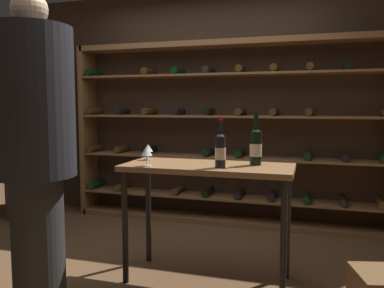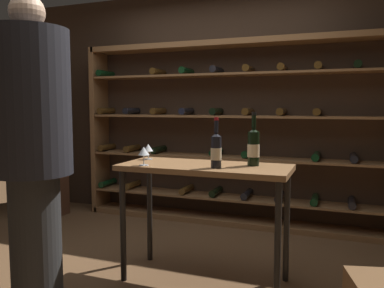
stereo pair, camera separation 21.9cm
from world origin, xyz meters
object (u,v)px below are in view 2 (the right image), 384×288
(wine_rack, at_px, (231,135))
(person_bystander_red_print, at_px, (32,138))
(display_cabinet, at_px, (43,143))
(wine_bottle_green_slim, at_px, (216,150))
(wine_glass_stemmed_center, at_px, (148,148))
(wine_bottle_red_label, at_px, (253,147))
(tasting_table, at_px, (205,179))
(wine_glass_stemmed_right, at_px, (144,152))

(wine_rack, bearing_deg, person_bystander_red_print, -108.98)
(wine_rack, distance_m, display_cabinet, 2.22)
(wine_rack, xyz_separation_m, wine_bottle_green_slim, (0.32, -1.59, 0.01))
(wine_glass_stemmed_center, bearing_deg, wine_rack, 76.91)
(wine_rack, height_order, wine_bottle_red_label, wine_rack)
(wine_rack, xyz_separation_m, tasting_table, (0.20, -1.47, -0.22))
(wine_bottle_green_slim, bearing_deg, display_cabinet, 155.95)
(person_bystander_red_print, relative_size, wine_bottle_green_slim, 5.70)
(wine_bottle_green_slim, bearing_deg, tasting_table, 136.91)
(wine_rack, height_order, display_cabinet, wine_rack)
(wine_rack, height_order, wine_glass_stemmed_right, wine_rack)
(wine_bottle_green_slim, distance_m, wine_glass_stemmed_center, 0.68)
(display_cabinet, xyz_separation_m, wine_glass_stemmed_center, (1.85, -0.89, 0.09))
(wine_rack, bearing_deg, wine_glass_stemmed_right, -96.71)
(wine_bottle_red_label, bearing_deg, tasting_table, -165.91)
(wine_glass_stemmed_right, height_order, wine_glass_stemmed_center, wine_glass_stemmed_right)
(tasting_table, relative_size, wine_glass_stemmed_center, 9.87)
(wine_bottle_green_slim, bearing_deg, wine_glass_stemmed_center, 160.83)
(wine_rack, relative_size, person_bystander_red_print, 1.73)
(wine_bottle_red_label, xyz_separation_m, wine_glass_stemmed_right, (-0.74, -0.28, -0.04))
(person_bystander_red_print, bearing_deg, wine_glass_stemmed_right, -59.75)
(wine_rack, height_order, tasting_table, wine_rack)
(tasting_table, height_order, display_cabinet, display_cabinet)
(tasting_table, distance_m, wine_bottle_green_slim, 0.28)
(display_cabinet, relative_size, wine_bottle_green_slim, 4.97)
(wine_bottle_green_slim, xyz_separation_m, wine_bottle_red_label, (0.22, 0.20, 0.01))
(wine_rack, relative_size, display_cabinet, 1.98)
(wine_rack, bearing_deg, wine_bottle_green_slim, -78.53)
(display_cabinet, bearing_deg, tasting_table, -22.86)
(tasting_table, distance_m, person_bystander_red_print, 1.22)
(person_bystander_red_print, xyz_separation_m, wine_glass_stemmed_center, (0.43, 0.80, -0.13))
(display_cabinet, bearing_deg, wine_glass_stemmed_center, -25.66)
(wine_rack, distance_m, person_bystander_red_print, 2.29)
(person_bystander_red_print, bearing_deg, wine_glass_stemmed_center, -40.01)
(wine_rack, bearing_deg, wine_bottle_red_label, -68.77)
(tasting_table, relative_size, display_cabinet, 0.71)
(tasting_table, bearing_deg, person_bystander_red_print, -143.87)
(tasting_table, bearing_deg, wine_bottle_red_label, 14.09)
(display_cabinet, bearing_deg, wine_bottle_red_label, -18.67)
(wine_glass_stemmed_right, xyz_separation_m, wine_glass_stemmed_center, (-0.12, 0.30, -0.01))
(display_cabinet, distance_m, wine_glass_stemmed_right, 2.31)
(display_cabinet, relative_size, wine_bottle_red_label, 4.54)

